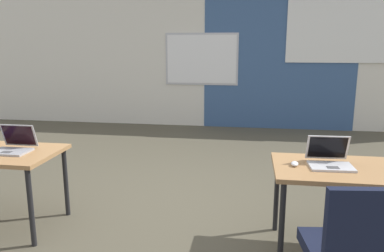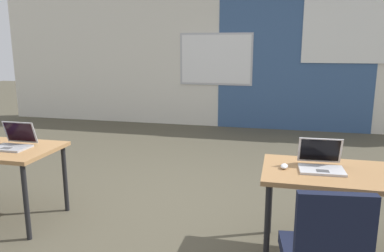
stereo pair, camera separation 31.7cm
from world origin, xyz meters
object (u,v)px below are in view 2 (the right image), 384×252
laptop_near_right_inner (321,163)px  laptop_near_left_inner (14,142)px  desk_near_right (372,182)px  mouse_near_right_inner (284,166)px

laptop_near_right_inner → laptop_near_left_inner: laptop_near_left_inner is taller
laptop_near_right_inner → laptop_near_left_inner: (-2.73, -0.00, 0.00)m
desk_near_right → laptop_near_left_inner: size_ratio=4.83×
desk_near_right → mouse_near_right_inner: size_ratio=15.07×
mouse_near_right_inner → laptop_near_left_inner: laptop_near_left_inner is taller
mouse_near_right_inner → laptop_near_left_inner: (-2.46, 0.05, 0.03)m
desk_near_right → laptop_near_left_inner: laptop_near_left_inner is taller
desk_near_right → mouse_near_right_inner: 0.64m
desk_near_right → laptop_near_right_inner: (-0.36, 0.03, 0.11)m
laptop_near_left_inner → desk_near_right: bearing=-0.3°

